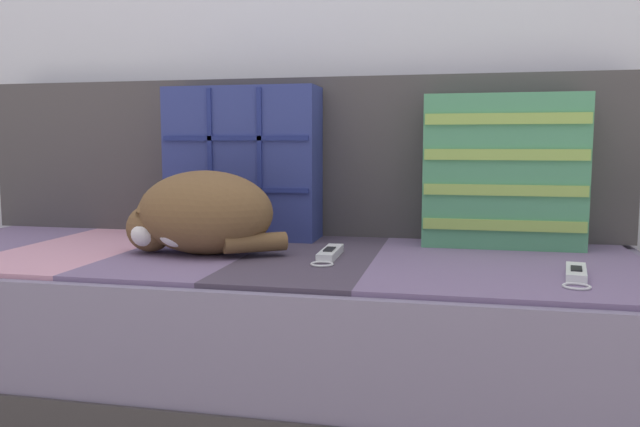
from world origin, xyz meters
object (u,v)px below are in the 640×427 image
object	(u,v)px
throw_pillow_quilted	(243,163)
throw_pillow_striped	(503,171)
couch	(257,334)
game_remote_near	(576,274)
game_remote_far	(330,254)
sleeping_cat	(199,215)

from	to	relation	value
throw_pillow_quilted	throw_pillow_striped	bearing A→B (deg)	-0.04
couch	game_remote_near	distance (m)	0.74
game_remote_near	game_remote_far	xyz separation A→B (m)	(-0.50, 0.11, 0.00)
game_remote_near	couch	bearing A→B (deg)	165.66
sleeping_cat	throw_pillow_quilted	bearing A→B (deg)	86.35
game_remote_near	game_remote_far	distance (m)	0.51
game_remote_far	couch	bearing A→B (deg)	162.09
couch	game_remote_far	world-z (taller)	game_remote_far
throw_pillow_quilted	game_remote_far	xyz separation A→B (m)	(0.28, -0.24, -0.19)
sleeping_cat	game_remote_near	distance (m)	0.81
throw_pillow_striped	game_remote_near	size ratio (longest dim) A/B	2.02
couch	throw_pillow_quilted	xyz separation A→B (m)	(-0.09, 0.18, 0.41)
throw_pillow_quilted	game_remote_far	distance (m)	0.42
throw_pillow_quilted	game_remote_far	bearing A→B (deg)	-40.61
throw_pillow_quilted	game_remote_far	size ratio (longest dim) A/B	2.02
throw_pillow_quilted	throw_pillow_striped	xyz separation A→B (m)	(0.67, -0.00, -0.02)
couch	game_remote_far	xyz separation A→B (m)	(0.19, -0.06, 0.21)
throw_pillow_striped	game_remote_far	bearing A→B (deg)	-147.55
couch	game_remote_far	bearing A→B (deg)	-17.91
couch	game_remote_near	size ratio (longest dim) A/B	9.83
sleeping_cat	game_remote_near	world-z (taller)	sleeping_cat
throw_pillow_striped	sleeping_cat	distance (m)	0.74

